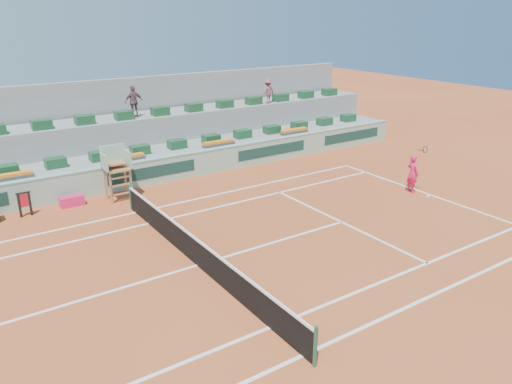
% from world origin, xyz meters
% --- Properties ---
extents(ground, '(90.00, 90.00, 0.00)m').
position_xyz_m(ground, '(0.00, 0.00, 0.00)').
color(ground, '#A54520').
rests_on(ground, ground).
extents(seating_tier_lower, '(36.00, 4.00, 1.20)m').
position_xyz_m(seating_tier_lower, '(0.00, 10.70, 0.60)').
color(seating_tier_lower, gray).
rests_on(seating_tier_lower, ground).
extents(seating_tier_upper, '(36.00, 2.40, 2.60)m').
position_xyz_m(seating_tier_upper, '(0.00, 12.30, 1.30)').
color(seating_tier_upper, gray).
rests_on(seating_tier_upper, ground).
extents(stadium_back_wall, '(36.00, 0.40, 4.40)m').
position_xyz_m(stadium_back_wall, '(0.00, 13.90, 2.20)').
color(stadium_back_wall, gray).
rests_on(stadium_back_wall, ground).
extents(player_bag, '(0.98, 0.44, 0.44)m').
position_xyz_m(player_bag, '(-1.97, 7.73, 0.22)').
color(player_bag, '#EC1E5E').
rests_on(player_bag, ground).
extents(spectator_mid, '(0.99, 0.46, 1.65)m').
position_xyz_m(spectator_mid, '(2.66, 11.89, 3.43)').
color(spectator_mid, '#6A4651').
rests_on(spectator_mid, seating_tier_upper).
extents(spectator_right, '(1.00, 0.66, 1.45)m').
position_xyz_m(spectator_right, '(10.87, 11.46, 3.33)').
color(spectator_right, '#8A454F').
rests_on(spectator_right, seating_tier_upper).
extents(court_lines, '(23.89, 11.09, 0.01)m').
position_xyz_m(court_lines, '(0.00, 0.00, 0.01)').
color(court_lines, white).
rests_on(court_lines, ground).
extents(tennis_net, '(0.10, 11.97, 1.10)m').
position_xyz_m(tennis_net, '(0.00, 0.00, 0.53)').
color(tennis_net, black).
rests_on(tennis_net, ground).
extents(advertising_hoarding, '(36.00, 0.34, 1.26)m').
position_xyz_m(advertising_hoarding, '(0.02, 8.50, 0.63)').
color(advertising_hoarding, '#92B8A3').
rests_on(advertising_hoarding, ground).
extents(umpire_chair, '(1.10, 0.90, 2.40)m').
position_xyz_m(umpire_chair, '(0.00, 7.50, 1.54)').
color(umpire_chair, '#99623A').
rests_on(umpire_chair, ground).
extents(seat_row_lower, '(32.90, 0.60, 0.44)m').
position_xyz_m(seat_row_lower, '(0.00, 9.80, 1.42)').
color(seat_row_lower, '#174727').
rests_on(seat_row_lower, seating_tier_lower).
extents(seat_row_upper, '(32.90, 0.60, 0.44)m').
position_xyz_m(seat_row_upper, '(0.00, 11.70, 2.82)').
color(seat_row_upper, '#174727').
rests_on(seat_row_upper, seating_tier_upper).
extents(flower_planters, '(26.80, 0.36, 0.28)m').
position_xyz_m(flower_planters, '(-1.50, 9.00, 1.33)').
color(flower_planters, '#454545').
rests_on(flower_planters, seating_tier_lower).
extents(towel_rack, '(0.54, 0.09, 1.03)m').
position_xyz_m(towel_rack, '(-3.82, 7.60, 0.60)').
color(towel_rack, black).
rests_on(towel_rack, ground).
extents(tennis_player, '(0.51, 0.91, 2.28)m').
position_xyz_m(tennis_player, '(11.49, 0.83, 0.89)').
color(tennis_player, '#EC1E5E').
rests_on(tennis_player, ground).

